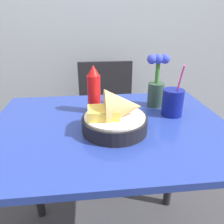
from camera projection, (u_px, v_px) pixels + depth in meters
dining_table at (110, 153)px, 0.92m from camera, size 0.94×0.71×0.77m
chair_far_window at (107, 111)px, 1.64m from camera, size 0.40×0.40×0.86m
food_basket at (117, 117)px, 0.79m from camera, size 0.24×0.24×0.16m
ketchup_bottle at (94, 90)px, 0.94m from camera, size 0.06×0.06×0.21m
drink_cup at (173, 103)px, 0.93m from camera, size 0.09×0.09×0.23m
flower_vase at (156, 85)px, 1.00m from camera, size 0.10×0.07×0.24m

